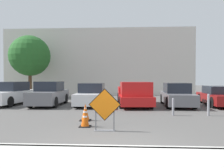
{
  "coord_description": "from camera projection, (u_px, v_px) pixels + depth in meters",
  "views": [
    {
      "loc": [
        0.25,
        -5.33,
        1.79
      ],
      "look_at": [
        -0.53,
        8.62,
        1.47
      ],
      "focal_mm": 35.0,
      "sensor_mm": 36.0,
      "label": 1
    }
  ],
  "objects": [
    {
      "name": "bollard_nearest",
      "position": [
        173.0,
        106.0,
        10.71
      ],
      "size": [
        0.12,
        0.12,
        0.86
      ],
      "color": "gray",
      "rests_on": "ground_plane"
    },
    {
      "name": "traffic_cone_nearest",
      "position": [
        85.0,
        117.0,
        8.19
      ],
      "size": [
        0.42,
        0.42,
        0.76
      ],
      "color": "black",
      "rests_on": "ground_plane"
    },
    {
      "name": "parked_car_third",
      "position": [
        92.0,
        95.0,
        15.02
      ],
      "size": [
        1.92,
        4.71,
        1.51
      ],
      "rotation": [
        0.0,
        0.0,
        3.16
      ],
      "color": "silver",
      "rests_on": "ground_plane"
    },
    {
      "name": "bollard_second",
      "position": [
        208.0,
        104.0,
        10.61
      ],
      "size": [
        0.12,
        0.12,
        1.06
      ],
      "color": "gray",
      "rests_on": "ground_plane"
    },
    {
      "name": "parked_car_second",
      "position": [
        49.0,
        94.0,
        14.83
      ],
      "size": [
        1.83,
        4.25,
        1.62
      ],
      "rotation": [
        0.0,
        0.0,
        3.16
      ],
      "color": "slate",
      "rests_on": "ground_plane"
    },
    {
      "name": "curb_lip",
      "position": [
        114.0,
        149.0,
        5.37
      ],
      "size": [
        28.1,
        0.2,
        0.14
      ],
      "color": "beige",
      "rests_on": "ground_plane"
    },
    {
      "name": "ground_plane",
      "position": [
        121.0,
        104.0,
        15.35
      ],
      "size": [
        96.0,
        96.0,
        0.0
      ],
      "primitive_type": "plane",
      "color": "#565451"
    },
    {
      "name": "parked_car_fifth",
      "position": [
        219.0,
        96.0,
        14.66
      ],
      "size": [
        2.1,
        4.7,
        1.32
      ],
      "rotation": [
        0.0,
        0.0,
        3.07
      ],
      "color": "maroon",
      "rests_on": "ground_plane"
    },
    {
      "name": "parked_car_fourth",
      "position": [
        177.0,
        95.0,
        14.52
      ],
      "size": [
        1.95,
        4.72,
        1.53
      ],
      "rotation": [
        0.0,
        0.0,
        3.09
      ],
      "color": "slate",
      "rests_on": "ground_plane"
    },
    {
      "name": "building_facade_backdrop",
      "position": [
        100.0,
        63.0,
        26.16
      ],
      "size": [
        20.98,
        5.0,
        7.35
      ],
      "color": "beige",
      "rests_on": "ground_plane"
    },
    {
      "name": "parked_car_nearest",
      "position": [
        11.0,
        94.0,
        15.32
      ],
      "size": [
        2.09,
        4.79,
        1.6
      ],
      "rotation": [
        0.0,
        0.0,
        3.07
      ],
      "color": "white",
      "rests_on": "ground_plane"
    },
    {
      "name": "pickup_truck",
      "position": [
        134.0,
        95.0,
        14.51
      ],
      "size": [
        2.31,
        5.36,
        1.61
      ],
      "rotation": [
        0.0,
        0.0,
        3.2
      ],
      "color": "red",
      "rests_on": "ground_plane"
    },
    {
      "name": "traffic_cone_second",
      "position": [
        85.0,
        112.0,
        9.4
      ],
      "size": [
        0.46,
        0.46,
        0.73
      ],
      "color": "black",
      "rests_on": "ground_plane"
    },
    {
      "name": "street_tree_behind_lot",
      "position": [
        30.0,
        56.0,
        21.16
      ],
      "size": [
        3.91,
        3.91,
        6.01
      ],
      "color": "#513823",
      "rests_on": "ground_plane"
    },
    {
      "name": "road_closed_sign",
      "position": [
        105.0,
        108.0,
        7.48
      ],
      "size": [
        1.11,
        0.2,
        1.47
      ],
      "color": "black",
      "rests_on": "ground_plane"
    }
  ]
}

